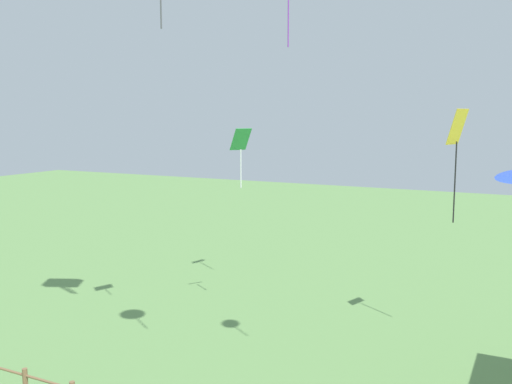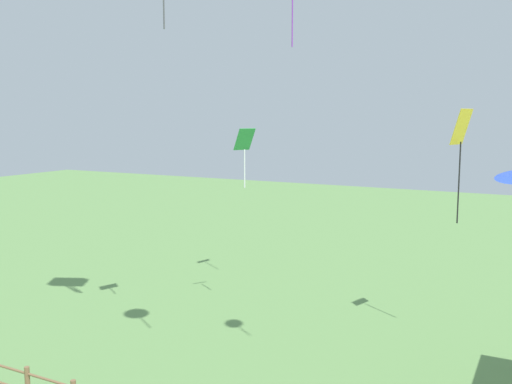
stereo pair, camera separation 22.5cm
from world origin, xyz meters
The scene contains 2 objects.
kite_yellow_diamond centered at (3.47, 16.77, 7.20)m, with size 0.63×0.98×3.94m.
kite_green_diamond centered at (-4.61, 16.12, 6.86)m, with size 0.84×0.90×2.37m.
Camera 2 is at (6.35, -3.73, 7.96)m, focal length 40.00 mm.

